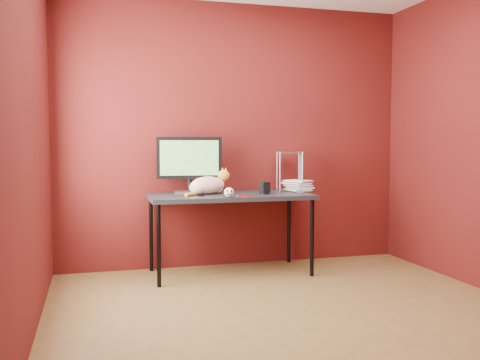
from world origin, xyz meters
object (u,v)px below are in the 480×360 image
object	(u,v)px
monitor	(189,162)
skull_mug	(229,192)
cat	(208,185)
book_stack	(291,128)
desk	(230,199)
speaker	(265,188)

from	to	relation	value
monitor	skull_mug	xyz separation A→B (m)	(0.26, -0.48, -0.25)
cat	skull_mug	size ratio (longest dim) A/B	5.22
monitor	cat	distance (m)	0.29
skull_mug	book_stack	size ratio (longest dim) A/B	0.07
desk	book_stack	world-z (taller)	book_stack
desk	cat	xyz separation A→B (m)	(-0.20, 0.05, 0.13)
cat	monitor	bearing A→B (deg)	118.38
book_stack	speaker	bearing A→B (deg)	-153.02
book_stack	cat	bearing A→B (deg)	-178.01
cat	book_stack	size ratio (longest dim) A/B	0.38
skull_mug	speaker	distance (m)	0.44
speaker	book_stack	size ratio (longest dim) A/B	0.09
desk	book_stack	xyz separation A→B (m)	(0.63, 0.08, 0.67)
monitor	skull_mug	size ratio (longest dim) A/B	6.85
desk	skull_mug	world-z (taller)	skull_mug
speaker	desk	bearing A→B (deg)	145.33
monitor	speaker	size ratio (longest dim) A/B	5.48
skull_mug	book_stack	distance (m)	0.99
cat	speaker	world-z (taller)	cat
desk	speaker	world-z (taller)	speaker
speaker	book_stack	distance (m)	0.67
desk	cat	world-z (taller)	cat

